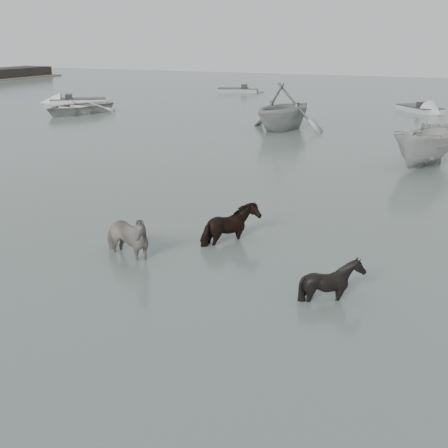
# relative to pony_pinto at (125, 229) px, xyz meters

# --- Properties ---
(ground) EXTENTS (140.00, 140.00, 0.00)m
(ground) POSITION_rel_pony_pinto_xyz_m (1.45, -0.22, -0.72)
(ground) COLOR #4F5E57
(ground) RESTS_ON ground
(pony_pinto) EXTENTS (1.86, 1.19, 1.45)m
(pony_pinto) POSITION_rel_pony_pinto_xyz_m (0.00, 0.00, 0.00)
(pony_pinto) COLOR black
(pony_pinto) RESTS_ON ground
(pony_dark) EXTENTS (1.26, 1.44, 1.38)m
(pony_dark) POSITION_rel_pony_pinto_xyz_m (1.93, 2.02, -0.04)
(pony_dark) COLOR black
(pony_dark) RESTS_ON ground
(pony_black) EXTENTS (1.26, 1.16, 1.21)m
(pony_black) POSITION_rel_pony_pinto_xyz_m (5.13, -0.21, -0.12)
(pony_black) COLOR black
(pony_black) RESTS_ON ground
(rowboat_lead) EXTENTS (4.87, 6.06, 1.11)m
(rowboat_lead) POSITION_rel_pony_pinto_xyz_m (-18.28, 21.50, -0.17)
(rowboat_lead) COLOR #BBBBB6
(rowboat_lead) RESTS_ON ground
(rowboat_trail) EXTENTS (5.69, 6.23, 2.80)m
(rowboat_trail) POSITION_rel_pony_pinto_xyz_m (-2.78, 20.50, 0.68)
(rowboat_trail) COLOR #9DA09E
(rowboat_trail) RESTS_ON ground
(boat_small) EXTENTS (2.98, 4.98, 1.81)m
(boat_small) POSITION_rel_pony_pinto_xyz_m (5.63, 13.78, 0.18)
(boat_small) COLOR #AAAAA6
(boat_small) RESTS_ON ground
(skiff_outer) EXTENTS (5.85, 4.80, 0.75)m
(skiff_outer) POSITION_rel_pony_pinto_xyz_m (-22.29, 26.67, -0.35)
(skiff_outer) COLOR silver
(skiff_outer) RESTS_ON ground
(skiff_mid) EXTENTS (4.45, 4.93, 0.75)m
(skiff_mid) POSITION_rel_pony_pinto_xyz_m (3.52, 32.41, -0.35)
(skiff_mid) COLOR #AEB1AE
(skiff_mid) RESTS_ON ground
(skiff_far) EXTENTS (5.51, 3.02, 0.75)m
(skiff_far) POSITION_rel_pony_pinto_xyz_m (-14.21, 40.82, -0.35)
(skiff_far) COLOR gray
(skiff_far) RESTS_ON ground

